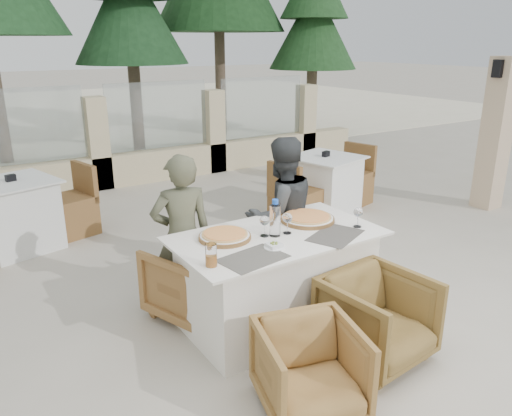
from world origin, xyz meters
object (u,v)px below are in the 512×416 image
beer_glass_left (211,255)px  beer_glass_right (277,211)px  wine_glass_corner (358,216)px  wine_glass_centre (264,225)px  bg_table_b (325,185)px  dining_table (277,280)px  diner_right (281,215)px  wine_glass_near (287,222)px  bg_table_a (17,215)px  armchair_far_right (279,261)px  water_bottle (275,218)px  olive_dish (274,245)px  armchair_near_left (310,369)px  pizza_left (225,236)px  armchair_near_right (377,318)px  diner_left (182,237)px  pizza_right (307,218)px  armchair_far_left (196,280)px

beer_glass_left → beer_glass_right: bearing=30.4°
wine_glass_corner → beer_glass_right: bearing=129.5°
wine_glass_centre → bg_table_b: size_ratio=0.11×
dining_table → diner_right: size_ratio=1.13×
wine_glass_near → bg_table_a: 3.25m
dining_table → beer_glass_left: beer_glass_left is taller
wine_glass_centre → wine_glass_near: 0.19m
diner_right → bg_table_b: (1.70, 1.40, -0.32)m
armchair_far_right → beer_glass_left: bearing=39.0°
water_bottle → beer_glass_right: (0.24, 0.31, -0.08)m
water_bottle → wine_glass_corner: 0.69m
wine_glass_corner → bg_table_a: wine_glass_corner is taller
olive_dish → armchair_near_left: 0.92m
armchair_far_right → bg_table_b: (1.73, 1.41, 0.11)m
pizza_left → wine_glass_centre: wine_glass_centre is taller
armchair_near_right → bg_table_b: (1.75, 2.65, 0.07)m
water_bottle → wine_glass_corner: (0.66, -0.20, -0.05)m
beer_glass_left → diner_right: bearing=33.7°
olive_dish → diner_left: (-0.37, 0.76, -0.11)m
armchair_far_right → dining_table: bearing=58.1°
water_bottle → beer_glass_right: bearing=52.4°
beer_glass_right → diner_right: size_ratio=0.09×
wine_glass_near → diner_left: diner_left is taller
wine_glass_near → diner_right: diner_right is taller
pizza_left → beer_glass_right: bearing=15.3°
bg_table_a → beer_glass_left: bearing=-89.4°
dining_table → wine_glass_centre: 0.49m
wine_glass_near → pizza_right: bearing=23.8°
pizza_left → wine_glass_centre: bearing=-22.1°
bg_table_b → pizza_left: bearing=-159.0°
pizza_right → bg_table_b: pizza_right is taller
wine_glass_centre → armchair_near_right: (0.44, -0.79, -0.55)m
olive_dish → pizza_right: bearing=29.6°
wine_glass_corner → armchair_near_right: bearing=-117.9°
beer_glass_left → diner_right: diner_right is taller
pizza_right → armchair_far_left: size_ratio=0.65×
wine_glass_centre → diner_right: 0.69m
olive_dish → armchair_far_right: olive_dish is taller
diner_right → bg_table_a: diner_right is taller
armchair_far_right → bg_table_a: (-1.85, 2.31, 0.11)m
pizza_right → beer_glass_right: bearing=132.5°
diner_left → diner_right: 0.93m
water_bottle → armchair_far_left: bearing=132.9°
pizza_left → diner_right: bearing=24.6°
wine_glass_near → wine_glass_corner: bearing=-18.9°
wine_glass_centre → wine_glass_corner: (0.73, -0.24, 0.00)m
wine_glass_corner → armchair_near_right: 0.83m
wine_glass_corner → diner_right: 0.76m
pizza_right → bg_table_a: (-1.87, 2.67, -0.41)m
pizza_right → armchair_far_left: (-0.86, 0.36, -0.49)m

